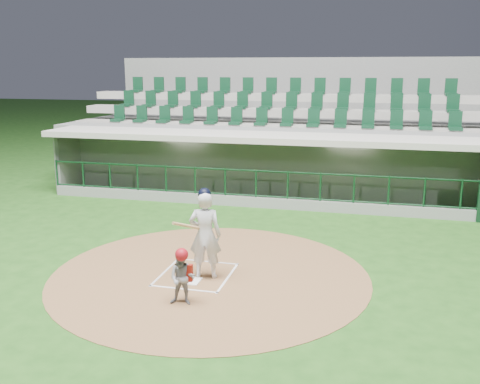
# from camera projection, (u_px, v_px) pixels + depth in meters

# --- Properties ---
(ground) EXTENTS (120.00, 120.00, 0.00)m
(ground) POSITION_uv_depth(u_px,v_px,m) (200.00, 270.00, 12.41)
(ground) COLOR #1D4A15
(ground) RESTS_ON ground
(dirt_circle) EXTENTS (7.20, 7.20, 0.01)m
(dirt_circle) POSITION_uv_depth(u_px,v_px,m) (210.00, 274.00, 12.15)
(dirt_circle) COLOR brown
(dirt_circle) RESTS_ON ground
(home_plate) EXTENTS (0.43, 0.43, 0.02)m
(home_plate) POSITION_uv_depth(u_px,v_px,m) (190.00, 281.00, 11.74)
(home_plate) COLOR white
(home_plate) RESTS_ON dirt_circle
(batter_box_chalk) EXTENTS (1.55, 1.80, 0.01)m
(batter_box_chalk) POSITION_uv_depth(u_px,v_px,m) (196.00, 274.00, 12.12)
(batter_box_chalk) COLOR silver
(batter_box_chalk) RESTS_ON ground
(dugout_structure) EXTENTS (16.40, 3.70, 3.00)m
(dugout_structure) POSITION_uv_depth(u_px,v_px,m) (272.00, 170.00, 19.54)
(dugout_structure) COLOR slate
(dugout_structure) RESTS_ON ground
(seating_deck) EXTENTS (17.00, 6.72, 5.15)m
(seating_deck) POSITION_uv_depth(u_px,v_px,m) (282.00, 145.00, 22.38)
(seating_deck) COLOR slate
(seating_deck) RESTS_ON ground
(batter) EXTENTS (0.93, 0.93, 2.05)m
(batter) POSITION_uv_depth(u_px,v_px,m) (205.00, 234.00, 11.75)
(batter) COLOR silver
(batter) RESTS_ON dirt_circle
(catcher) EXTENTS (0.56, 0.46, 1.16)m
(catcher) POSITION_uv_depth(u_px,v_px,m) (182.00, 276.00, 10.50)
(catcher) COLOR gray
(catcher) RESTS_ON dirt_circle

